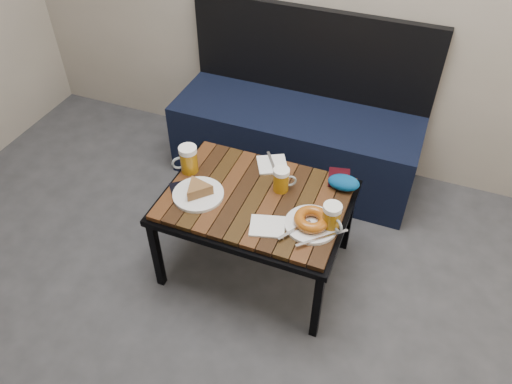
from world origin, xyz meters
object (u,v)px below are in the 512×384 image
(beer_mug_left, at_px, (188,159))
(passport_burgundy, at_px, (339,178))
(beer_mug_centre, at_px, (282,180))
(plate_bagel, at_px, (311,222))
(beer_mug_right, at_px, (332,217))
(passport_navy, at_px, (182,187))
(bench, at_px, (296,135))
(plate_pie, at_px, (198,191))
(cafe_table, at_px, (256,204))
(knit_pouch, at_px, (344,183))

(beer_mug_left, xyz_separation_m, passport_burgundy, (0.68, 0.21, -0.07))
(beer_mug_centre, xyz_separation_m, plate_bagel, (0.19, -0.17, -0.03))
(beer_mug_right, relative_size, passport_navy, 1.16)
(bench, relative_size, plate_pie, 6.05)
(plate_pie, relative_size, plate_bagel, 0.86)
(beer_mug_left, bearing_deg, bench, -150.06)
(plate_pie, bearing_deg, passport_navy, 166.15)
(beer_mug_centre, bearing_deg, beer_mug_left, 157.35)
(plate_pie, xyz_separation_m, passport_navy, (-0.10, 0.02, -0.02))
(beer_mug_left, bearing_deg, cafe_table, 134.86)
(beer_mug_centre, bearing_deg, beer_mug_right, -55.98)
(plate_pie, distance_m, passport_burgundy, 0.66)
(knit_pouch, bearing_deg, cafe_table, -150.00)
(knit_pouch, bearing_deg, beer_mug_left, -168.15)
(cafe_table, distance_m, passport_navy, 0.35)
(plate_bagel, bearing_deg, beer_mug_centre, 138.72)
(plate_pie, bearing_deg, knit_pouch, 26.12)
(beer_mug_left, distance_m, plate_pie, 0.19)
(beer_mug_left, bearing_deg, knit_pouch, 154.95)
(knit_pouch, bearing_deg, bench, 124.97)
(beer_mug_right, bearing_deg, plate_bagel, -126.77)
(beer_mug_left, bearing_deg, beer_mug_centre, 147.48)
(beer_mug_right, distance_m, knit_pouch, 0.27)
(beer_mug_right, height_order, plate_pie, beer_mug_right)
(plate_pie, bearing_deg, passport_burgundy, 31.92)
(plate_bagel, distance_m, passport_burgundy, 0.35)
(cafe_table, height_order, passport_navy, passport_navy)
(beer_mug_centre, relative_size, knit_pouch, 0.82)
(beer_mug_right, bearing_deg, cafe_table, -150.68)
(beer_mug_right, bearing_deg, knit_pouch, 131.95)
(passport_navy, xyz_separation_m, knit_pouch, (0.69, 0.27, 0.03))
(passport_navy, xyz_separation_m, passport_burgundy, (0.66, 0.33, 0.00))
(passport_burgundy, bearing_deg, passport_navy, -165.88)
(bench, bearing_deg, passport_burgundy, -54.47)
(beer_mug_right, bearing_deg, bench, 155.54)
(plate_bagel, bearing_deg, bench, 111.34)
(beer_mug_right, height_order, plate_bagel, beer_mug_right)
(beer_mug_left, distance_m, beer_mug_right, 0.73)
(plate_pie, bearing_deg, beer_mug_centre, 27.85)
(passport_navy, bearing_deg, plate_pie, 36.77)
(beer_mug_right, distance_m, plate_pie, 0.61)
(cafe_table, relative_size, beer_mug_left, 6.12)
(beer_mug_centre, xyz_separation_m, plate_pie, (-0.33, -0.18, -0.03))
(plate_bagel, relative_size, passport_burgundy, 1.95)
(cafe_table, distance_m, plate_pie, 0.27)
(beer_mug_centre, bearing_deg, knit_pouch, -3.22)
(bench, relative_size, passport_burgundy, 10.14)
(passport_burgundy, bearing_deg, bench, 113.22)
(passport_navy, height_order, passport_burgundy, passport_burgundy)
(cafe_table, xyz_separation_m, beer_mug_right, (0.36, -0.06, 0.11))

